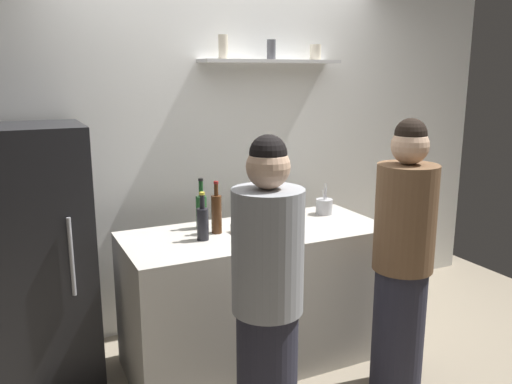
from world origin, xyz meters
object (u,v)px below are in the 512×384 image
object	(u,v)px
wine_bottle_green_glass	(201,210)
water_bottle_plastic	(259,202)
wine_bottle_dark_glass	(203,222)
baking_pan	(263,229)
wine_bottle_amber_glass	(217,213)
person_grey_hoodie	(267,304)
utensil_holder	(324,206)
person_brown_jacket	(402,263)
refrigerator	(35,258)

from	to	relation	value
wine_bottle_green_glass	water_bottle_plastic	xyz separation A→B (m)	(0.42, 0.02, 0.00)
wine_bottle_dark_glass	baking_pan	bearing A→B (deg)	-4.98
wine_bottle_amber_glass	person_grey_hoodie	bearing A→B (deg)	-95.38
person_grey_hoodie	water_bottle_plastic	bearing A→B (deg)	106.74
utensil_holder	person_brown_jacket	xyz separation A→B (m)	(-0.00, -0.83, -0.14)
refrigerator	wine_bottle_green_glass	xyz separation A→B (m)	(0.99, -0.16, 0.22)
water_bottle_plastic	refrigerator	bearing A→B (deg)	174.69
baking_pan	person_grey_hoodie	bearing A→B (deg)	-114.90
water_bottle_plastic	person_grey_hoodie	size ratio (longest dim) A/B	0.17
baking_pan	wine_bottle_amber_glass	bearing A→B (deg)	153.75
refrigerator	wine_bottle_green_glass	distance (m)	1.03
wine_bottle_dark_glass	water_bottle_plastic	size ratio (longest dim) A/B	1.08
baking_pan	person_brown_jacket	distance (m)	0.85
wine_bottle_green_glass	person_brown_jacket	xyz separation A→B (m)	(0.89, -0.88, -0.20)
baking_pan	wine_bottle_amber_glass	size ratio (longest dim) A/B	1.04
utensil_holder	person_grey_hoodie	world-z (taller)	person_grey_hoodie
baking_pan	utensil_holder	xyz separation A→B (m)	(0.59, 0.22, 0.03)
wine_bottle_green_glass	refrigerator	bearing A→B (deg)	171.10
utensil_holder	wine_bottle_amber_glass	bearing A→B (deg)	-173.78
wine_bottle_green_glass	baking_pan	bearing A→B (deg)	-41.24
wine_bottle_green_glass	water_bottle_plastic	distance (m)	0.42
baking_pan	water_bottle_plastic	bearing A→B (deg)	69.26
baking_pan	utensil_holder	distance (m)	0.63
refrigerator	wine_bottle_dark_glass	xyz separation A→B (m)	(0.92, -0.39, 0.21)
baking_pan	utensil_holder	size ratio (longest dim) A/B	1.55
utensil_holder	wine_bottle_dark_glass	bearing A→B (deg)	-169.14
refrigerator	water_bottle_plastic	world-z (taller)	refrigerator
water_bottle_plastic	person_brown_jacket	world-z (taller)	person_brown_jacket
person_brown_jacket	refrigerator	bearing A→B (deg)	-61.34
wine_bottle_amber_glass	person_brown_jacket	distance (m)	1.14
wine_bottle_amber_glass	water_bottle_plastic	size ratio (longest dim) A/B	1.22
baking_pan	wine_bottle_amber_glass	xyz separation A→B (m)	(-0.26, 0.13, 0.10)
person_grey_hoodie	wine_bottle_green_glass	bearing A→B (deg)	128.60
person_brown_jacket	utensil_holder	bearing A→B (deg)	-122.84
wine_bottle_amber_glass	person_grey_hoodie	xyz separation A→B (m)	(-0.08, -0.86, -0.23)
utensil_holder	wine_bottle_dark_glass	distance (m)	0.99
person_brown_jacket	wine_bottle_green_glass	bearing A→B (deg)	-77.24
refrigerator	wine_bottle_green_glass	size ratio (longest dim) A/B	4.84
utensil_holder	water_bottle_plastic	size ratio (longest dim) A/B	0.82
baking_pan	wine_bottle_green_glass	xyz separation A→B (m)	(-0.31, 0.27, 0.09)
utensil_holder	water_bottle_plastic	distance (m)	0.49
wine_bottle_green_glass	person_brown_jacket	world-z (taller)	person_brown_jacket
refrigerator	wine_bottle_amber_glass	distance (m)	1.11
water_bottle_plastic	person_grey_hoodie	xyz separation A→B (m)	(-0.45, -1.02, -0.22)
water_bottle_plastic	person_brown_jacket	bearing A→B (deg)	-62.44
utensil_holder	wine_bottle_green_glass	world-z (taller)	wine_bottle_green_glass
wine_bottle_green_glass	person_brown_jacket	size ratio (longest dim) A/B	0.20
utensil_holder	person_brown_jacket	distance (m)	0.84
utensil_holder	wine_bottle_green_glass	size ratio (longest dim) A/B	0.68
baking_pan	person_grey_hoodie	world-z (taller)	person_grey_hoodie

